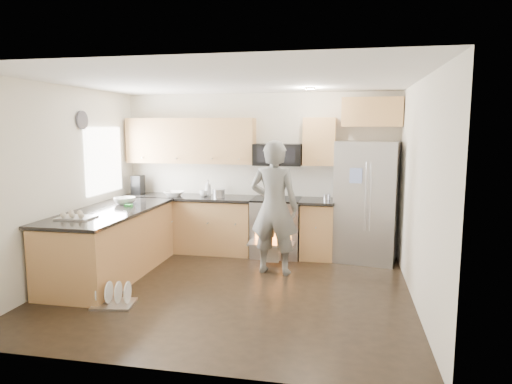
% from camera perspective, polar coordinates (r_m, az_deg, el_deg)
% --- Properties ---
extents(ground, '(4.50, 4.50, 0.00)m').
position_cam_1_polar(ground, '(5.95, -3.40, -12.07)').
color(ground, black).
rests_on(ground, ground).
extents(room_shell, '(4.54, 4.04, 2.62)m').
position_cam_1_polar(room_shell, '(5.63, -3.86, 4.25)').
color(room_shell, silver).
rests_on(room_shell, ground).
extents(back_cabinet_run, '(4.45, 0.64, 2.50)m').
position_cam_1_polar(back_cabinet_run, '(7.50, -4.43, -0.26)').
color(back_cabinet_run, tan).
rests_on(back_cabinet_run, ground).
extents(peninsula, '(0.96, 2.36, 1.02)m').
position_cam_1_polar(peninsula, '(6.67, -17.67, -6.05)').
color(peninsula, tan).
rests_on(peninsula, ground).
extents(stove_range, '(0.76, 0.97, 1.79)m').
position_cam_1_polar(stove_range, '(7.31, 2.57, -2.76)').
color(stove_range, '#B7B7BC').
rests_on(stove_range, ground).
extents(refrigerator, '(1.01, 0.85, 1.84)m').
position_cam_1_polar(refrigerator, '(7.20, 13.65, -1.16)').
color(refrigerator, '#B7B7BC').
rests_on(refrigerator, ground).
extents(person, '(0.73, 0.52, 1.88)m').
position_cam_1_polar(person, '(6.37, 2.28, -1.94)').
color(person, gray).
rests_on(person, ground).
extents(dish_rack, '(0.51, 0.43, 0.28)m').
position_cam_1_polar(dish_rack, '(5.68, -17.35, -12.64)').
color(dish_rack, '#B7B7BC').
rests_on(dish_rack, ground).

